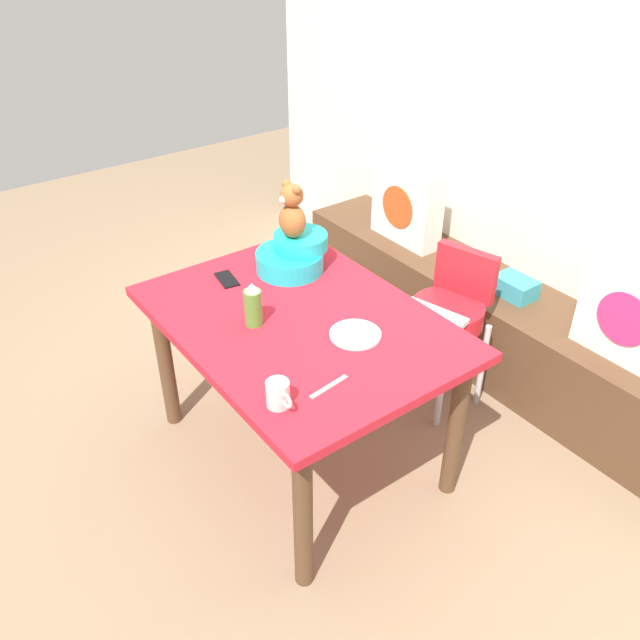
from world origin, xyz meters
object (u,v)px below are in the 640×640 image
ketchup_bottle (253,305)px  dinner_plate_near (355,334)px  coffee_mug (278,394)px  teddy_bear (292,212)px  cell_phone (227,279)px  pillow_floral_left (407,204)px  infant_seat_teal (293,255)px  highchair (449,311)px  dining_table (300,339)px  book_stack (515,287)px  pillow_floral_right (633,314)px

ketchup_bottle → dinner_plate_near: ketchup_bottle is taller
coffee_mug → dinner_plate_near: 0.49m
teddy_bear → coffee_mug: 0.95m
cell_phone → teddy_bear: bearing=-8.0°
pillow_floral_left → infant_seat_teal: 1.05m
highchair → dinner_plate_near: (0.14, -0.68, 0.22)m
dining_table → dinner_plate_near: size_ratio=6.40×
ketchup_bottle → highchair: bearing=80.3°
pillow_floral_left → infant_seat_teal: size_ratio=1.33×
infant_seat_teal → coffee_mug: (0.73, -0.56, -0.02)m
book_stack → coffee_mug: coffee_mug is taller
pillow_floral_right → coffee_mug: bearing=-102.4°
infant_seat_teal → dinner_plate_near: (0.57, -0.11, -0.07)m
pillow_floral_left → pillow_floral_right: size_ratio=1.00×
pillow_floral_right → infant_seat_teal: (-1.07, -0.99, 0.13)m
pillow_floral_left → dining_table: (0.67, -1.20, -0.04)m
pillow_floral_left → teddy_bear: size_ratio=1.76×
pillow_floral_left → pillow_floral_right: 1.40m
pillow_floral_left → cell_phone: pillow_floral_left is taller
highchair → infant_seat_teal: 0.78m
pillow_floral_left → highchair: pillow_floral_left is taller
dining_table → coffee_mug: bearing=-42.5°
coffee_mug → pillow_floral_right: bearing=77.6°
coffee_mug → dinner_plate_near: (-0.16, 0.46, -0.04)m
ketchup_bottle → dinner_plate_near: 0.41m
dinner_plate_near → dining_table: bearing=-156.3°
highchair → pillow_floral_right: bearing=33.0°
pillow_floral_right → teddy_bear: (-1.07, -0.99, 0.34)m
teddy_bear → highchair: bearing=52.9°
highchair → ketchup_bottle: size_ratio=4.27×
highchair → ketchup_bottle: (-0.16, -0.95, 0.31)m
dining_table → pillow_floral_right: bearing=58.6°
highchair → dining_table: bearing=-96.6°
ketchup_bottle → cell_phone: (-0.36, 0.08, -0.08)m
pillow_floral_left → ketchup_bottle: bearing=-66.5°
pillow_floral_left → ketchup_bottle: (0.59, -1.37, 0.15)m
dining_table → teddy_bear: size_ratio=5.12×
dining_table → infant_seat_teal: (-0.34, 0.21, 0.17)m
infant_seat_teal → ketchup_bottle: 0.46m
cell_phone → ketchup_bottle: bearing=-93.7°
dining_table → highchair: highchair is taller
coffee_mug → dinner_plate_near: coffee_mug is taller
dining_table → pillow_floral_left: bearing=119.1°
pillow_floral_right → cell_phone: 1.73m
book_stack → teddy_bear: bearing=-114.7°
dining_table → dinner_plate_near: dinner_plate_near is taller
highchair → ketchup_bottle: 1.01m
pillow_floral_right → book_stack: bearing=178.0°
highchair → coffee_mug: 1.21m
infant_seat_teal → dining_table: bearing=-30.9°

